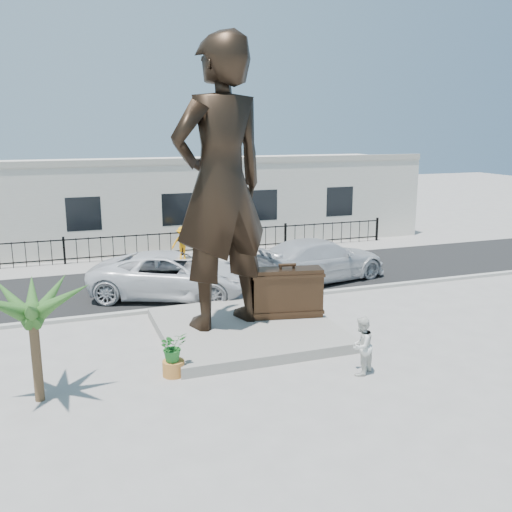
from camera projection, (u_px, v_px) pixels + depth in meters
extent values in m
plane|color=#9E9991|center=(279.00, 349.00, 16.37)|extent=(100.00, 100.00, 0.00)
cube|color=black|center=(207.00, 279.00, 23.71)|extent=(40.00, 7.00, 0.01)
cube|color=#A5A399|center=(233.00, 302.00, 20.48)|extent=(40.00, 0.25, 0.12)
cube|color=#9E9991|center=(186.00, 259.00, 27.38)|extent=(40.00, 2.50, 0.02)
cube|color=gray|center=(246.00, 329.00, 17.54)|extent=(5.20, 5.20, 0.30)
cube|color=black|center=(182.00, 244.00, 27.98)|extent=(22.00, 0.10, 1.20)
cube|color=silver|center=(165.00, 201.00, 31.48)|extent=(28.00, 7.00, 4.40)
imported|color=black|center=(221.00, 185.00, 16.61)|extent=(3.56, 2.83, 8.52)
cube|color=#322215|center=(287.00, 292.00, 18.10)|extent=(2.31, 1.11, 1.56)
imported|color=silver|center=(361.00, 346.00, 14.54)|extent=(0.94, 0.89, 1.53)
imported|color=silver|center=(172.00, 275.00, 21.13)|extent=(6.61, 4.93, 1.67)
imported|color=silver|center=(319.00, 260.00, 23.39)|extent=(6.38, 3.75, 1.74)
imported|color=orange|center=(182.00, 243.00, 27.13)|extent=(1.12, 0.79, 1.57)
cylinder|color=#BD7432|center=(174.00, 368.00, 14.56)|extent=(0.56, 0.56, 0.40)
imported|color=#246F27|center=(173.00, 347.00, 14.43)|extent=(0.82, 0.76, 0.76)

